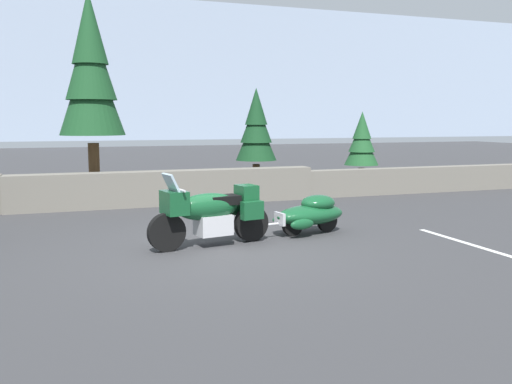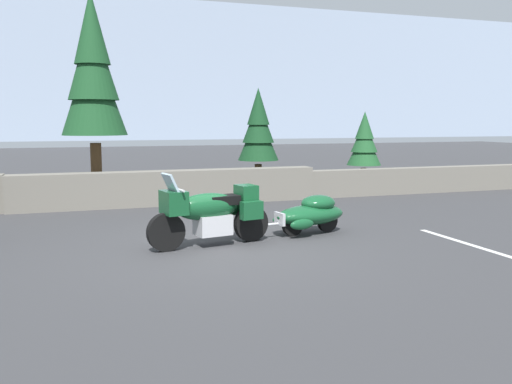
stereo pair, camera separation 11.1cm
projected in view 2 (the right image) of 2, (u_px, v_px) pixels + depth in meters
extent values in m
plane|color=#38383A|center=(224.00, 249.00, 9.59)|extent=(80.00, 80.00, 0.00)
cube|color=slate|center=(170.00, 188.00, 14.55)|extent=(8.00, 0.56, 0.91)
cube|color=slate|center=(427.00, 180.00, 17.10)|extent=(8.00, 0.44, 0.79)
cube|color=#99A8BF|center=(81.00, 88.00, 98.14)|extent=(240.00, 80.00, 16.00)
cylinder|color=black|center=(166.00, 232.00, 9.37)|extent=(0.67, 0.26, 0.66)
cylinder|color=black|center=(251.00, 223.00, 10.17)|extent=(0.67, 0.26, 0.66)
cube|color=silver|center=(213.00, 225.00, 9.79)|extent=(0.67, 0.54, 0.36)
ellipsoid|color=#144C28|center=(207.00, 207.00, 9.70)|extent=(1.26, 0.65, 0.48)
cube|color=#144C28|center=(174.00, 202.00, 9.38)|extent=(0.45, 0.58, 0.40)
cube|color=#9EB7C6|center=(171.00, 183.00, 9.32)|extent=(0.27, 0.47, 0.34)
cube|color=black|center=(223.00, 200.00, 9.83)|extent=(0.62, 0.46, 0.16)
cube|color=#144C28|center=(246.00, 193.00, 10.05)|extent=(0.39, 0.45, 0.28)
cube|color=#144C28|center=(252.00, 210.00, 9.80)|extent=(0.42, 0.23, 0.32)
cube|color=#144C28|center=(236.00, 206.00, 10.32)|extent=(0.42, 0.23, 0.32)
cylinder|color=silver|center=(176.00, 189.00, 9.38)|extent=(0.17, 0.70, 0.04)
cylinder|color=silver|center=(168.00, 217.00, 9.37)|extent=(0.26, 0.12, 0.54)
cylinder|color=black|center=(293.00, 225.00, 10.63)|extent=(0.45, 0.18, 0.44)
cylinder|color=black|center=(327.00, 221.00, 11.03)|extent=(0.45, 0.18, 0.44)
ellipsoid|color=#144C28|center=(310.00, 215.00, 10.81)|extent=(1.60, 0.94, 0.40)
ellipsoid|color=#144C28|center=(318.00, 203.00, 10.87)|extent=(0.81, 0.68, 0.32)
cube|color=silver|center=(280.00, 219.00, 10.47)|extent=(0.12, 0.33, 0.24)
ellipsoid|color=#144C28|center=(302.00, 224.00, 10.35)|extent=(0.54, 0.23, 0.20)
ellipsoid|color=#144C28|center=(284.00, 219.00, 10.90)|extent=(0.54, 0.23, 0.20)
cylinder|color=silver|center=(262.00, 225.00, 10.29)|extent=(0.70, 0.18, 0.05)
cylinder|color=brown|center=(97.00, 173.00, 14.93)|extent=(0.29, 0.29, 1.62)
cone|color=#194723|center=(93.00, 87.00, 14.63)|extent=(1.72, 1.72, 2.56)
cone|color=#194723|center=(92.00, 57.00, 14.53)|extent=(1.33, 1.33, 2.24)
cone|color=#194723|center=(91.00, 27.00, 14.44)|extent=(0.94, 0.94, 1.92)
cylinder|color=brown|center=(363.00, 179.00, 17.56)|extent=(0.20, 0.20, 0.72)
cone|color=#1E5128|center=(364.00, 147.00, 17.43)|extent=(1.08, 1.08, 1.14)
cone|color=#1E5128|center=(364.00, 136.00, 17.39)|extent=(0.83, 0.83, 1.00)
cone|color=#1E5128|center=(365.00, 125.00, 17.34)|extent=(0.59, 0.59, 0.86)
cylinder|color=brown|center=(258.00, 179.00, 16.60)|extent=(0.22, 0.22, 0.92)
cone|color=#143D1E|center=(258.00, 136.00, 16.43)|extent=(1.22, 1.22, 1.45)
cone|color=#143D1E|center=(258.00, 121.00, 16.37)|extent=(0.94, 0.94, 1.27)
cone|color=#143D1E|center=(258.00, 106.00, 16.32)|extent=(0.67, 0.67, 1.09)
cube|color=silver|center=(485.00, 249.00, 9.54)|extent=(0.12, 3.60, 0.01)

